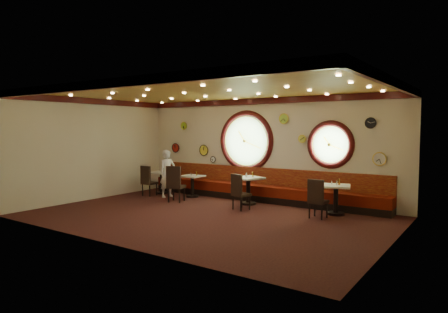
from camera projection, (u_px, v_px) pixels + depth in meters
floor at (205, 217)px, 10.23m from camera, size 9.00×6.00×0.00m
ceiling at (205, 91)px, 10.00m from camera, size 9.00×6.00×0.02m
wall_back at (263, 149)px, 12.58m from camera, size 9.00×0.02×3.20m
wall_front at (110, 163)px, 7.65m from camera, size 9.00×0.02×3.20m
wall_left at (92, 149)px, 12.66m from camera, size 0.02×6.00×3.20m
wall_right at (394, 163)px, 7.57m from camera, size 0.02×6.00×3.20m
molding_back at (262, 101)px, 12.43m from camera, size 9.00×0.10×0.18m
molding_front at (111, 83)px, 7.58m from camera, size 9.00×0.10×0.18m
molding_left at (92, 101)px, 12.53m from camera, size 0.10×6.00×0.18m
molding_right at (393, 83)px, 7.49m from camera, size 0.10×6.00×0.18m
banquette_base at (258, 198)px, 12.45m from camera, size 8.00×0.55×0.20m
banquette_seat at (258, 190)px, 12.44m from camera, size 8.00×0.55×0.30m
banquette_back at (261, 176)px, 12.59m from camera, size 8.00×0.10×0.55m
porthole_left_glass at (246, 141)px, 12.90m from camera, size 1.66×0.02×1.66m
porthole_left_frame at (246, 141)px, 12.88m from camera, size 1.98×0.18×1.98m
porthole_left_ring at (246, 141)px, 12.86m from camera, size 1.61×0.03×1.61m
porthole_right_glass at (331, 145)px, 11.32m from camera, size 1.10×0.02×1.10m
porthole_right_frame at (330, 145)px, 11.30m from camera, size 1.38×0.18×1.38m
porthole_right_ring at (330, 145)px, 11.28m from camera, size 1.09×0.03×1.09m
wall_clock_0 at (284, 119)px, 12.06m from camera, size 0.30×0.03×0.30m
wall_clock_1 at (184, 126)px, 14.30m from camera, size 0.26×0.03×0.26m
wall_clock_2 at (176, 148)px, 14.59m from camera, size 0.32×0.03×0.32m
wall_clock_3 at (380, 159)px, 10.55m from camera, size 0.34×0.03×0.34m
wall_clock_4 at (371, 123)px, 10.62m from camera, size 0.28×0.03×0.28m
wall_clock_5 at (213, 159)px, 13.65m from camera, size 0.20×0.03×0.20m
wall_clock_6 at (204, 150)px, 13.85m from camera, size 0.36×0.03×0.36m
wall_clock_7 at (302, 139)px, 11.76m from camera, size 0.22×0.03×0.22m
table_a at (162, 180)px, 13.84m from camera, size 0.84×0.84×0.75m
table_b at (192, 183)px, 13.12m from camera, size 0.66×0.66×0.72m
table_c at (248, 187)px, 11.84m from camera, size 0.96×0.96×0.82m
table_d at (336, 196)px, 10.42m from camera, size 0.89×0.89×0.78m
chair_a at (148, 179)px, 13.32m from camera, size 0.43×0.43×0.63m
chair_b at (175, 182)px, 12.17m from camera, size 0.59×0.59×0.69m
chair_c at (239, 189)px, 11.01m from camera, size 0.52×0.52×0.62m
chair_d at (317, 196)px, 9.94m from camera, size 0.43×0.43×0.62m
condiment_a_salt at (161, 170)px, 13.96m from camera, size 0.03×0.03×0.09m
condiment_b_salt at (191, 174)px, 13.13m from camera, size 0.03×0.03×0.09m
condiment_c_salt at (247, 175)px, 11.94m from camera, size 0.04×0.04×0.11m
condiment_d_salt at (332, 183)px, 10.51m from camera, size 0.03×0.03×0.10m
condiment_a_pepper at (161, 171)px, 13.77m from camera, size 0.03×0.03×0.09m
condiment_b_pepper at (191, 174)px, 13.07m from camera, size 0.03×0.03×0.09m
condiment_c_pepper at (246, 175)px, 11.78m from camera, size 0.04×0.04×0.10m
condiment_d_pepper at (337, 183)px, 10.34m from camera, size 0.04×0.04×0.11m
condiment_a_bottle at (164, 170)px, 13.78m from camera, size 0.05×0.05×0.15m
condiment_b_bottle at (197, 173)px, 13.05m from camera, size 0.05×0.05×0.15m
condiment_c_bottle at (253, 174)px, 11.83m from camera, size 0.05×0.05×0.15m
condiment_d_bottle at (339, 182)px, 10.38m from camera, size 0.05×0.05×0.17m
waiter at (167, 173)px, 13.12m from camera, size 0.51×0.65×1.56m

